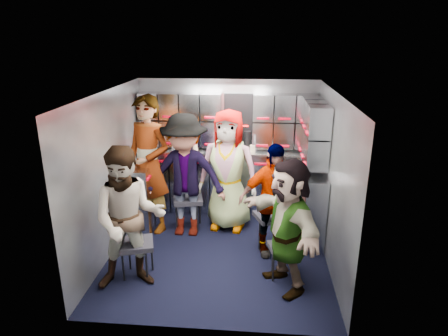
# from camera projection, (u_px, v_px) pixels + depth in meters

# --- Properties ---
(floor) EXTENTS (3.00, 3.00, 0.00)m
(floor) POSITION_uv_depth(u_px,v_px,m) (219.00, 251.00, 5.35)
(floor) COLOR black
(floor) RESTS_ON ground
(wall_back) EXTENTS (2.80, 0.04, 2.10)m
(wall_back) POSITION_uv_depth(u_px,v_px,m) (228.00, 145.00, 6.43)
(wall_back) COLOR gray
(wall_back) RESTS_ON ground
(wall_left) EXTENTS (0.04, 3.00, 2.10)m
(wall_left) POSITION_uv_depth(u_px,v_px,m) (110.00, 174.00, 5.13)
(wall_left) COLOR gray
(wall_left) RESTS_ON ground
(wall_right) EXTENTS (0.04, 3.00, 2.10)m
(wall_right) POSITION_uv_depth(u_px,v_px,m) (332.00, 180.00, 4.90)
(wall_right) COLOR gray
(wall_right) RESTS_ON ground
(ceiling) EXTENTS (2.80, 3.00, 0.02)m
(ceiling) POSITION_uv_depth(u_px,v_px,m) (218.00, 93.00, 4.67)
(ceiling) COLOR silver
(ceiling) RESTS_ON wall_back
(cart_bank_back) EXTENTS (2.68, 0.38, 0.99)m
(cart_bank_back) POSITION_uv_depth(u_px,v_px,m) (226.00, 182.00, 6.41)
(cart_bank_back) COLOR #A5ACB6
(cart_bank_back) RESTS_ON ground
(cart_bank_left) EXTENTS (0.38, 0.76, 0.99)m
(cart_bank_left) POSITION_uv_depth(u_px,v_px,m) (141.00, 197.00, 5.82)
(cart_bank_left) COLOR #A5ACB6
(cart_bank_left) RESTS_ON ground
(counter) EXTENTS (2.68, 0.42, 0.03)m
(counter) POSITION_uv_depth(u_px,v_px,m) (227.00, 151.00, 6.24)
(counter) COLOR #B7BABF
(counter) RESTS_ON cart_bank_back
(locker_bank_back) EXTENTS (2.68, 0.28, 0.82)m
(locker_bank_back) POSITION_uv_depth(u_px,v_px,m) (227.00, 120.00, 6.14)
(locker_bank_back) COLOR #A5ACB6
(locker_bank_back) RESTS_ON wall_back
(locker_bank_right) EXTENTS (0.28, 1.00, 0.82)m
(locker_bank_right) POSITION_uv_depth(u_px,v_px,m) (315.00, 132.00, 5.43)
(locker_bank_right) COLOR #A5ACB6
(locker_bank_right) RESTS_ON wall_right
(right_cabinet) EXTENTS (0.28, 1.20, 1.00)m
(right_cabinet) POSITION_uv_depth(u_px,v_px,m) (310.00, 202.00, 5.65)
(right_cabinet) COLOR #A5ACB6
(right_cabinet) RESTS_ON ground
(coffee_niche) EXTENTS (0.46, 0.16, 0.84)m
(coffee_niche) POSITION_uv_depth(u_px,v_px,m) (239.00, 121.00, 6.19)
(coffee_niche) COLOR black
(coffee_niche) RESTS_ON wall_back
(red_latch_strip) EXTENTS (2.60, 0.02, 0.03)m
(red_latch_strip) POSITION_uv_depth(u_px,v_px,m) (225.00, 163.00, 6.09)
(red_latch_strip) COLOR #B10014
(red_latch_strip) RESTS_ON cart_bank_back
(jump_seat_near_left) EXTENTS (0.47, 0.45, 0.45)m
(jump_seat_near_left) POSITION_uv_depth(u_px,v_px,m) (137.00, 246.00, 4.68)
(jump_seat_near_left) COLOR black
(jump_seat_near_left) RESTS_ON ground
(jump_seat_mid_left) EXTENTS (0.48, 0.47, 0.49)m
(jump_seat_mid_left) POSITION_uv_depth(u_px,v_px,m) (188.00, 201.00, 5.86)
(jump_seat_mid_left) COLOR black
(jump_seat_mid_left) RESTS_ON ground
(jump_seat_center) EXTENTS (0.45, 0.44, 0.42)m
(jump_seat_center) POSITION_uv_depth(u_px,v_px,m) (229.00, 198.00, 6.08)
(jump_seat_center) COLOR black
(jump_seat_center) RESTS_ON ground
(jump_seat_mid_right) EXTENTS (0.51, 0.50, 0.47)m
(jump_seat_mid_right) POSITION_uv_depth(u_px,v_px,m) (271.00, 218.00, 5.35)
(jump_seat_mid_right) COLOR black
(jump_seat_mid_right) RESTS_ON ground
(jump_seat_near_right) EXTENTS (0.42, 0.40, 0.41)m
(jump_seat_near_right) POSITION_uv_depth(u_px,v_px,m) (285.00, 249.00, 4.67)
(jump_seat_near_right) COLOR black
(jump_seat_near_right) RESTS_ON ground
(attendant_standing) EXTENTS (0.86, 0.73, 1.99)m
(attendant_standing) POSITION_uv_depth(u_px,v_px,m) (149.00, 165.00, 5.65)
(attendant_standing) COLOR black
(attendant_standing) RESTS_ON ground
(attendant_arc_a) EXTENTS (0.94, 0.81, 1.66)m
(attendant_arc_a) POSITION_uv_depth(u_px,v_px,m) (129.00, 219.00, 4.37)
(attendant_arc_a) COLOR black
(attendant_arc_a) RESTS_ON ground
(attendant_arc_b) EXTENTS (1.15, 0.68, 1.76)m
(attendant_arc_b) POSITION_uv_depth(u_px,v_px,m) (185.00, 176.00, 5.54)
(attendant_arc_b) COLOR black
(attendant_arc_b) RESTS_ON ground
(attendant_arc_c) EXTENTS (0.94, 0.69, 1.77)m
(attendant_arc_c) POSITION_uv_depth(u_px,v_px,m) (228.00, 170.00, 5.75)
(attendant_arc_c) COLOR black
(attendant_arc_c) RESTS_ON ground
(attendant_arc_d) EXTENTS (0.94, 0.55, 1.49)m
(attendant_arc_d) POSITION_uv_depth(u_px,v_px,m) (272.00, 200.00, 5.07)
(attendant_arc_d) COLOR black
(attendant_arc_d) RESTS_ON ground
(attendant_arc_e) EXTENTS (1.06, 1.47, 1.53)m
(attendant_arc_e) POSITION_uv_depth(u_px,v_px,m) (287.00, 226.00, 4.37)
(attendant_arc_e) COLOR black
(attendant_arc_e) RESTS_ON ground
(bottle_left) EXTENTS (0.07, 0.07, 0.24)m
(bottle_left) POSITION_uv_depth(u_px,v_px,m) (173.00, 142.00, 6.22)
(bottle_left) COLOR white
(bottle_left) RESTS_ON counter
(bottle_mid) EXTENTS (0.06, 0.06, 0.27)m
(bottle_mid) POSITION_uv_depth(u_px,v_px,m) (221.00, 142.00, 6.15)
(bottle_mid) COLOR white
(bottle_mid) RESTS_ON counter
(bottle_right) EXTENTS (0.07, 0.07, 0.28)m
(bottle_right) POSITION_uv_depth(u_px,v_px,m) (255.00, 143.00, 6.11)
(bottle_right) COLOR white
(bottle_right) RESTS_ON counter
(cup_left) EXTENTS (0.08, 0.08, 0.10)m
(cup_left) POSITION_uv_depth(u_px,v_px,m) (195.00, 147.00, 6.20)
(cup_left) COLOR beige
(cup_left) RESTS_ON counter
(cup_right) EXTENTS (0.09, 0.09, 0.11)m
(cup_right) POSITION_uv_depth(u_px,v_px,m) (253.00, 148.00, 6.13)
(cup_right) COLOR beige
(cup_right) RESTS_ON counter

